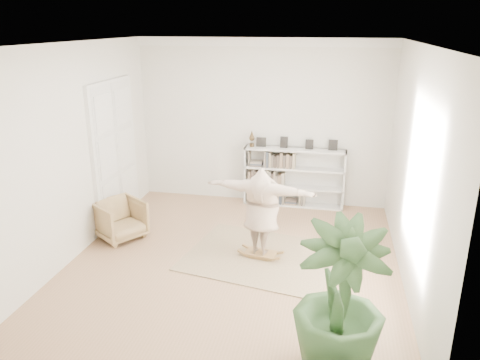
% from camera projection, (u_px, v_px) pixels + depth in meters
% --- Properties ---
extents(floor, '(6.00, 6.00, 0.00)m').
position_uv_depth(floor, '(234.00, 261.00, 8.04)').
color(floor, '#9A744F').
rests_on(floor, ground).
extents(room_shell, '(6.00, 6.00, 6.00)m').
position_uv_depth(room_shell, '(263.00, 42.00, 9.65)').
color(room_shell, silver).
rests_on(room_shell, floor).
extents(doors, '(0.09, 1.78, 2.92)m').
position_uv_depth(doors, '(115.00, 154.00, 9.30)').
color(doors, white).
rests_on(doors, floor).
extents(bookshelf, '(2.20, 0.35, 1.64)m').
position_uv_depth(bookshelf, '(294.00, 178.00, 10.31)').
color(bookshelf, silver).
rests_on(bookshelf, floor).
extents(armchair, '(1.12, 1.11, 0.74)m').
position_uv_depth(armchair, '(120.00, 220.00, 8.80)').
color(armchair, tan).
rests_on(armchair, floor).
extents(rug, '(2.82, 2.42, 0.02)m').
position_uv_depth(rug, '(261.00, 257.00, 8.16)').
color(rug, tan).
rests_on(rug, floor).
extents(rocker_board, '(0.58, 0.41, 0.11)m').
position_uv_depth(rocker_board, '(261.00, 253.00, 8.15)').
color(rocker_board, brown).
rests_on(rocker_board, rug).
extents(person, '(1.97, 0.85, 1.55)m').
position_uv_depth(person, '(261.00, 209.00, 7.88)').
color(person, '#BDA38E').
rests_on(person, rocker_board).
extents(houseplant, '(1.19, 1.19, 1.86)m').
position_uv_depth(houseplant, '(340.00, 300.00, 5.25)').
color(houseplant, '#31542A').
rests_on(houseplant, floor).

